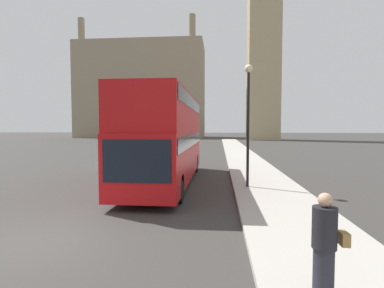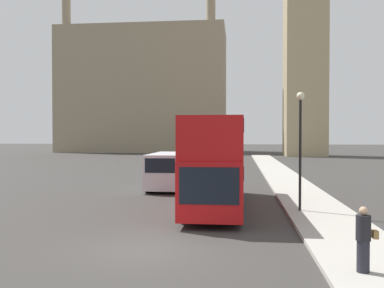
% 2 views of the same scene
% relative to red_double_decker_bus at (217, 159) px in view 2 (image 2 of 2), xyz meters
% --- Properties ---
extents(ground_plane, '(300.00, 300.00, 0.00)m').
position_rel_red_double_decker_bus_xyz_m(ground_plane, '(-1.76, -7.90, -2.41)').
color(ground_plane, '#383533').
extents(sidewalk_strip, '(3.03, 120.00, 0.15)m').
position_rel_red_double_decker_bus_xyz_m(sidewalk_strip, '(4.75, -7.90, -2.34)').
color(sidewalk_strip, '#ADA89E').
rests_on(sidewalk_strip, ground_plane).
extents(building_block_distant, '(34.52, 14.64, 31.44)m').
position_rel_red_double_decker_bus_xyz_m(building_block_distant, '(-19.05, 68.81, 10.51)').
color(building_block_distant, gray).
rests_on(building_block_distant, ground_plane).
extents(red_double_decker_bus, '(2.56, 11.01, 4.33)m').
position_rel_red_double_decker_bus_xyz_m(red_double_decker_bus, '(0.00, 0.00, 0.00)').
color(red_double_decker_bus, '#B71114').
rests_on(red_double_decker_bus, ground_plane).
extents(white_van, '(2.17, 5.93, 2.37)m').
position_rel_red_double_decker_bus_xyz_m(white_van, '(-3.57, 6.71, -1.14)').
color(white_van, silver).
rests_on(white_van, ground_plane).
extents(pedestrian, '(0.53, 0.37, 1.65)m').
position_rel_red_double_decker_bus_xyz_m(pedestrian, '(4.19, -10.07, -1.44)').
color(pedestrian, '#23232D').
rests_on(pedestrian, sidewalk_strip).
extents(street_lamp, '(0.36, 0.36, 5.38)m').
position_rel_red_double_decker_bus_xyz_m(street_lamp, '(3.86, -1.30, 1.30)').
color(street_lamp, black).
rests_on(street_lamp, sidewalk_strip).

